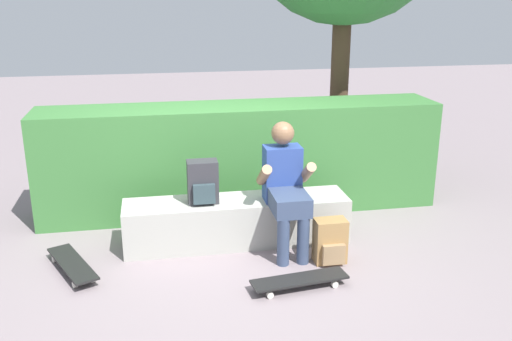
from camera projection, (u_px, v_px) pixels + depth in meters
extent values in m
plane|color=gray|center=(241.00, 254.00, 5.20)|extent=(24.00, 24.00, 0.00)
cube|color=#ABABA1|center=(237.00, 221.00, 5.38)|extent=(2.12, 0.47, 0.44)
cube|color=#2D4793|center=(282.00, 173.00, 5.24)|extent=(0.34, 0.22, 0.52)
sphere|color=#8C6647|center=(283.00, 133.00, 5.12)|extent=(0.21, 0.21, 0.21)
cube|color=#384766|center=(290.00, 203.00, 5.01)|extent=(0.32, 0.40, 0.17)
cylinder|color=#384766|center=(283.00, 242.00, 4.94)|extent=(0.11, 0.11, 0.44)
cylinder|color=#384766|center=(303.00, 240.00, 4.97)|extent=(0.11, 0.11, 0.44)
cylinder|color=#8C6647|center=(264.00, 175.00, 5.06)|extent=(0.09, 0.33, 0.27)
cylinder|color=#8C6647|center=(307.00, 173.00, 5.13)|extent=(0.09, 0.33, 0.27)
cube|color=black|center=(300.00, 279.00, 4.59)|extent=(0.82, 0.30, 0.02)
cylinder|color=silver|center=(327.00, 276.00, 4.75)|extent=(0.06, 0.04, 0.05)
cylinder|color=silver|center=(335.00, 284.00, 4.62)|extent=(0.06, 0.04, 0.05)
cylinder|color=silver|center=(264.00, 286.00, 4.59)|extent=(0.06, 0.04, 0.05)
cylinder|color=silver|center=(270.00, 295.00, 4.45)|extent=(0.06, 0.04, 0.05)
cube|color=black|center=(72.00, 263.00, 4.85)|extent=(0.52, 0.81, 0.02)
cylinder|color=silver|center=(54.00, 259.00, 5.04)|extent=(0.05, 0.06, 0.05)
cylinder|color=silver|center=(71.00, 255.00, 5.13)|extent=(0.05, 0.06, 0.05)
cylinder|color=silver|center=(75.00, 285.00, 4.61)|extent=(0.05, 0.06, 0.05)
cylinder|color=silver|center=(93.00, 280.00, 4.69)|extent=(0.05, 0.06, 0.05)
cube|color=#333338|center=(203.00, 182.00, 5.20)|extent=(0.28, 0.18, 0.40)
cube|color=#31444A|center=(204.00, 194.00, 5.12)|extent=(0.20, 0.05, 0.18)
cube|color=#A37A47|center=(330.00, 241.00, 5.01)|extent=(0.28, 0.18, 0.40)
cube|color=#9D7C55|center=(334.00, 255.00, 4.92)|extent=(0.20, 0.05, 0.18)
cube|color=#3B7638|center=(241.00, 158.00, 6.14)|extent=(4.26, 0.69, 1.16)
cylinder|color=#473323|center=(340.00, 73.00, 6.89)|extent=(0.22, 0.22, 2.70)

